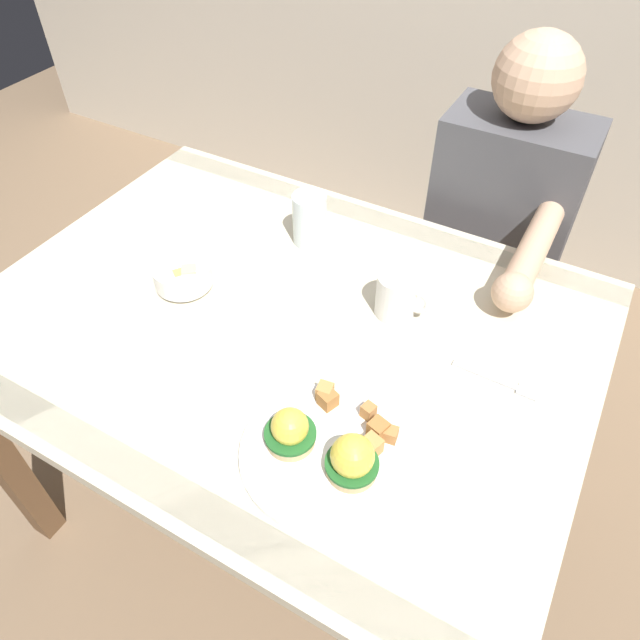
{
  "coord_description": "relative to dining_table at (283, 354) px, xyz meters",
  "views": [
    {
      "loc": [
        0.47,
        -0.67,
        1.56
      ],
      "look_at": [
        0.09,
        0.0,
        0.78
      ],
      "focal_mm": 32.6,
      "sensor_mm": 36.0,
      "label": 1
    }
  ],
  "objects": [
    {
      "name": "coffee_mug",
      "position": [
        0.19,
        0.13,
        0.16
      ],
      "size": [
        0.11,
        0.08,
        0.09
      ],
      "color": "white",
      "rests_on": "dining_table"
    },
    {
      "name": "eggs_benedict_plate",
      "position": [
        0.23,
        -0.23,
        0.13
      ],
      "size": [
        0.27,
        0.27,
        0.09
      ],
      "color": "white",
      "rests_on": "dining_table"
    },
    {
      "name": "dining_table",
      "position": [
        0.0,
        0.0,
        0.0
      ],
      "size": [
        1.2,
        0.9,
        0.74
      ],
      "color": "beige",
      "rests_on": "ground_plane"
    },
    {
      "name": "fruit_bowl",
      "position": [
        -0.22,
        -0.02,
        0.14
      ],
      "size": [
        0.12,
        0.12,
        0.06
      ],
      "color": "white",
      "rests_on": "dining_table"
    },
    {
      "name": "ground_plane",
      "position": [
        0.0,
        0.0,
        -0.63
      ],
      "size": [
        6.0,
        6.0,
        0.0
      ],
      "primitive_type": "plane",
      "color": "#7F664C"
    },
    {
      "name": "fork",
      "position": [
        0.43,
        0.06,
        0.11
      ],
      "size": [
        0.16,
        0.02,
        0.0
      ],
      "color": "silver",
      "rests_on": "dining_table"
    },
    {
      "name": "water_glass_near",
      "position": [
        -0.07,
        0.25,
        0.16
      ],
      "size": [
        0.08,
        0.08,
        0.12
      ],
      "color": "silver",
      "rests_on": "dining_table"
    },
    {
      "name": "diner_person",
      "position": [
        0.27,
        0.6,
        0.02
      ],
      "size": [
        0.34,
        0.54,
        1.14
      ],
      "color": "#33333D",
      "rests_on": "ground_plane"
    }
  ]
}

